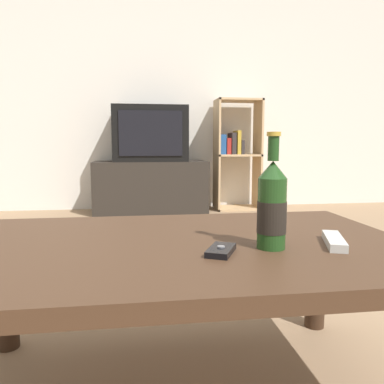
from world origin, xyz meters
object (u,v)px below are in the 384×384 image
(beer_bottle, at_px, (272,206))
(tv_stand, at_px, (151,187))
(bookshelf, at_px, (235,152))
(remote_control, at_px, (334,241))
(television, at_px, (150,134))
(cell_phone, at_px, (221,250))

(beer_bottle, bearing_deg, tv_stand, 94.17)
(bookshelf, height_order, remote_control, bookshelf)
(television, height_order, beer_bottle, television)
(cell_phone, xyz_separation_m, remote_control, (0.29, 0.03, 0.00))
(beer_bottle, relative_size, cell_phone, 2.47)
(television, bearing_deg, bookshelf, 4.94)
(cell_phone, bearing_deg, tv_stand, 117.42)
(tv_stand, distance_m, bookshelf, 0.93)
(beer_bottle, bearing_deg, cell_phone, -167.98)
(beer_bottle, bearing_deg, remote_control, 1.85)
(bookshelf, xyz_separation_m, remote_control, (-0.49, -2.90, -0.16))
(tv_stand, height_order, remote_control, tv_stand)
(tv_stand, height_order, cell_phone, tv_stand)
(bookshelf, distance_m, remote_control, 2.94)
(tv_stand, xyz_separation_m, television, (0.00, -0.00, 0.51))
(television, height_order, cell_phone, television)
(tv_stand, relative_size, beer_bottle, 3.96)
(television, distance_m, remote_control, 2.87)
(tv_stand, relative_size, television, 1.55)
(bookshelf, distance_m, cell_phone, 3.04)
(television, bearing_deg, cell_phone, -88.42)
(tv_stand, xyz_separation_m, cell_phone, (0.08, -2.86, 0.17))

